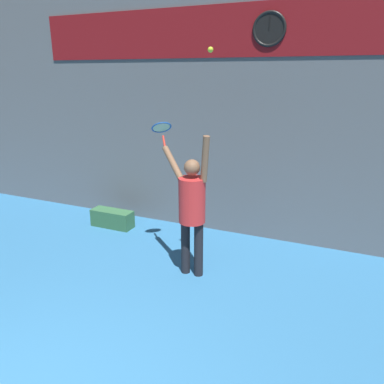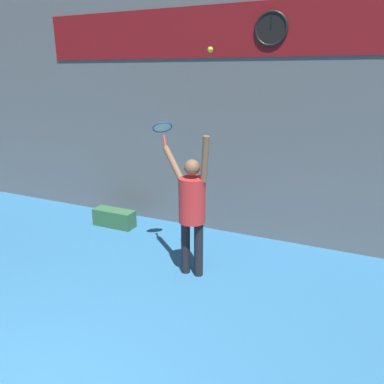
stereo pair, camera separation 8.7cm
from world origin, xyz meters
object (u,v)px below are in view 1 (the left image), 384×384
object	(u,v)px
tennis_racket	(162,129)
equipment_bag	(112,218)
scoreboard_clock	(269,29)
tennis_ball	(210,50)
tennis_player	(192,205)

from	to	relation	value
tennis_racket	equipment_bag	xyz separation A→B (m)	(-1.40, 0.54, -1.86)
scoreboard_clock	tennis_ball	distance (m)	1.73
tennis_player	equipment_bag	bearing A→B (deg)	154.20
equipment_bag	tennis_ball	bearing A→B (deg)	-23.91
scoreboard_clock	tennis_ball	size ratio (longest dim) A/B	7.80
tennis_player	tennis_ball	xyz separation A→B (m)	(0.26, -0.03, 2.01)
tennis_player	equipment_bag	size ratio (longest dim) A/B	2.52
tennis_racket	equipment_bag	distance (m)	2.39
tennis_player	tennis_ball	bearing A→B (deg)	-6.77
equipment_bag	tennis_player	bearing A→B (deg)	-25.80
scoreboard_clock	tennis_ball	bearing A→B (deg)	-100.96
tennis_racket	tennis_ball	xyz separation A→B (m)	(0.95, -0.50, 1.05)
tennis_ball	equipment_bag	world-z (taller)	tennis_ball
tennis_racket	equipment_bag	bearing A→B (deg)	158.78
scoreboard_clock	tennis_ball	xyz separation A→B (m)	(-0.32, -1.66, -0.37)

